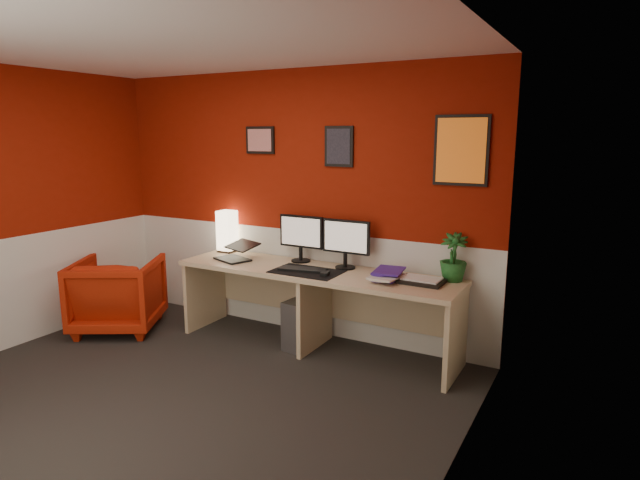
{
  "coord_description": "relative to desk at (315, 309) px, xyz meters",
  "views": [
    {
      "loc": [
        2.69,
        -2.6,
        1.91
      ],
      "look_at": [
        0.6,
        1.21,
        1.05
      ],
      "focal_mm": 30.11,
      "sensor_mm": 36.0,
      "label": 1
    }
  ],
  "objects": [
    {
      "name": "zen_tray",
      "position": [
        0.96,
        0.05,
        0.38
      ],
      "size": [
        0.35,
        0.26,
        0.03
      ],
      "primitive_type": "cube",
      "rotation": [
        0.0,
        0.0,
        -0.02
      ],
      "color": "black",
      "rests_on": "desk"
    },
    {
      "name": "wall_back",
      "position": [
        -0.44,
        0.34,
        0.89
      ],
      "size": [
        4.0,
        0.01,
        2.5
      ],
      "primitive_type": "cube",
      "color": "maroon",
      "rests_on": "ground"
    },
    {
      "name": "monitor_left",
      "position": [
        -0.27,
        0.21,
        0.66
      ],
      "size": [
        0.45,
        0.06,
        0.58
      ],
      "primitive_type": "cube",
      "color": "black",
      "rests_on": "desk"
    },
    {
      "name": "monitor_right",
      "position": [
        0.21,
        0.18,
        0.66
      ],
      "size": [
        0.45,
        0.06,
        0.58
      ],
      "primitive_type": "cube",
      "color": "black",
      "rests_on": "desk"
    },
    {
      "name": "armchair",
      "position": [
        -1.94,
        -0.51,
        -0.01
      ],
      "size": [
        1.06,
        1.07,
        0.72
      ],
      "primitive_type": "imported",
      "rotation": [
        0.0,
        0.0,
        3.66
      ],
      "color": "#AE210A",
      "rests_on": "ground"
    },
    {
      "name": "wainscot_back",
      "position": [
        -0.44,
        0.34,
        0.14
      ],
      "size": [
        4.0,
        0.01,
        1.0
      ],
      "primitive_type": "cube",
      "color": "silver",
      "rests_on": "ground"
    },
    {
      "name": "art_left",
      "position": [
        -0.79,
        0.33,
        1.49
      ],
      "size": [
        0.32,
        0.02,
        0.26
      ],
      "primitive_type": "cube",
      "color": "red",
      "rests_on": "wall_back"
    },
    {
      "name": "keyboard",
      "position": [
        -0.08,
        -0.08,
        0.38
      ],
      "size": [
        0.44,
        0.22,
        0.02
      ],
      "primitive_type": "cube",
      "rotation": [
        0.0,
        0.0,
        0.2
      ],
      "color": "black",
      "rests_on": "desk_mat"
    },
    {
      "name": "potted_plant",
      "position": [
        1.16,
        0.23,
        0.56
      ],
      "size": [
        0.25,
        0.25,
        0.39
      ],
      "primitive_type": "imported",
      "rotation": [
        0.0,
        0.0,
        0.14
      ],
      "color": "#19591E",
      "rests_on": "desk"
    },
    {
      "name": "book_bottom",
      "position": [
        0.58,
        0.01,
        0.38
      ],
      "size": [
        0.2,
        0.27,
        0.02
      ],
      "primitive_type": "imported",
      "rotation": [
        0.0,
        0.0,
        -0.02
      ],
      "color": "#412096",
      "rests_on": "desk"
    },
    {
      "name": "art_center",
      "position": [
        0.06,
        0.33,
        1.44
      ],
      "size": [
        0.28,
        0.02,
        0.36
      ],
      "primitive_type": "cube",
      "color": "black",
      "rests_on": "wall_back"
    },
    {
      "name": "wainscot_right",
      "position": [
        1.55,
        -1.41,
        0.14
      ],
      "size": [
        0.01,
        3.5,
        1.0
      ],
      "primitive_type": "cube",
      "color": "silver",
      "rests_on": "ground"
    },
    {
      "name": "ceiling",
      "position": [
        -0.44,
        -1.41,
        2.13
      ],
      "size": [
        4.0,
        3.5,
        0.01
      ],
      "primitive_type": "cube",
      "color": "white",
      "rests_on": "ground"
    },
    {
      "name": "pc_tower",
      "position": [
        -0.11,
        0.0,
        -0.14
      ],
      "size": [
        0.25,
        0.47,
        0.45
      ],
      "primitive_type": "cube",
      "rotation": [
        0.0,
        0.0,
        -0.12
      ],
      "color": "#99999E",
      "rests_on": "ground"
    },
    {
      "name": "desk",
      "position": [
        0.0,
        0.0,
        0.0
      ],
      "size": [
        2.6,
        0.65,
        0.73
      ],
      "primitive_type": "cube",
      "color": "#CDB083",
      "rests_on": "ground"
    },
    {
      "name": "book_top",
      "position": [
        0.57,
        0.02,
        0.43
      ],
      "size": [
        0.27,
        0.34,
        0.03
      ],
      "primitive_type": "imported",
      "rotation": [
        0.0,
        0.0,
        0.13
      ],
      "color": "#412096",
      "rests_on": "book_middle"
    },
    {
      "name": "shoji_lamp",
      "position": [
        -1.15,
        0.23,
        0.56
      ],
      "size": [
        0.16,
        0.16,
        0.4
      ],
      "primitive_type": "cube",
      "color": "#FFE5B2",
      "rests_on": "desk"
    },
    {
      "name": "laptop",
      "position": [
        -0.87,
        -0.05,
        0.47
      ],
      "size": [
        0.39,
        0.33,
        0.22
      ],
      "primitive_type": "cube",
      "rotation": [
        0.0,
        0.0,
        -0.35
      ],
      "color": "black",
      "rests_on": "desk"
    },
    {
      "name": "art_right",
      "position": [
        1.15,
        0.33,
        1.42
      ],
      "size": [
        0.44,
        0.02,
        0.56
      ],
      "primitive_type": "cube",
      "color": "orange",
      "rests_on": "wall_back"
    },
    {
      "name": "desk_mat",
      "position": [
        -0.03,
        -0.09,
        0.37
      ],
      "size": [
        0.6,
        0.38,
        0.01
      ],
      "primitive_type": "cube",
      "color": "black",
      "rests_on": "desk"
    },
    {
      "name": "book_middle",
      "position": [
        0.59,
        -0.04,
        0.4
      ],
      "size": [
        0.25,
        0.32,
        0.02
      ],
      "primitive_type": "imported",
      "rotation": [
        0.0,
        0.0,
        -0.11
      ],
      "color": "silver",
      "rests_on": "book_bottom"
    },
    {
      "name": "mouse",
      "position": [
        0.17,
        -0.14,
        0.39
      ],
      "size": [
        0.08,
        0.11,
        0.03
      ],
      "primitive_type": "cube",
      "rotation": [
        0.0,
        0.0,
        0.2
      ],
      "color": "black",
      "rests_on": "desk_mat"
    },
    {
      "name": "wall_right",
      "position": [
        1.56,
        -1.41,
        0.89
      ],
      "size": [
        0.01,
        3.5,
        2.5
      ],
      "primitive_type": "cube",
      "color": "maroon",
      "rests_on": "ground"
    },
    {
      "name": "ground",
      "position": [
        -0.44,
        -1.41,
        -0.36
      ],
      "size": [
        4.0,
        3.5,
        0.01
      ],
      "primitive_type": "cube",
      "color": "black",
      "rests_on": "ground"
    }
  ]
}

